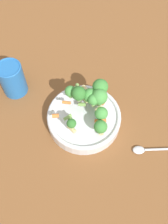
{
  "coord_description": "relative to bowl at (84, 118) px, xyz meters",
  "views": [
    {
      "loc": [
        -0.18,
        -0.35,
        0.73
      ],
      "look_at": [
        0.0,
        0.0,
        0.06
      ],
      "focal_mm": 42.0,
      "sensor_mm": 36.0,
      "label": 1
    }
  ],
  "objects": [
    {
      "name": "pasta_salad",
      "position": [
        0.03,
        0.0,
        0.07
      ],
      "size": [
        0.18,
        0.18,
        0.09
      ],
      "color": "#8CB766",
      "rests_on": "bowl"
    },
    {
      "name": "spoon",
      "position": [
        0.14,
        -0.18,
        -0.02
      ],
      "size": [
        0.19,
        0.1,
        0.01
      ],
      "rotation": [
        0.0,
        0.0,
        8.99
      ],
      "color": "silver",
      "rests_on": "ground_plane"
    },
    {
      "name": "ground_plane",
      "position": [
        0.0,
        0.0,
        -0.02
      ],
      "size": [
        3.0,
        3.0,
        0.0
      ],
      "primitive_type": "plane",
      "color": "brown"
    },
    {
      "name": "cup",
      "position": [
        -0.15,
        0.22,
        0.04
      ],
      "size": [
        0.08,
        0.08,
        0.12
      ],
      "color": "#2366B2",
      "rests_on": "ground_plane"
    },
    {
      "name": "bowl",
      "position": [
        0.0,
        0.0,
        0.0
      ],
      "size": [
        0.23,
        0.23,
        0.04
      ],
      "color": "silver",
      "rests_on": "ground_plane"
    }
  ]
}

